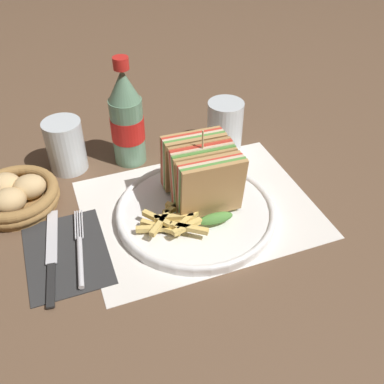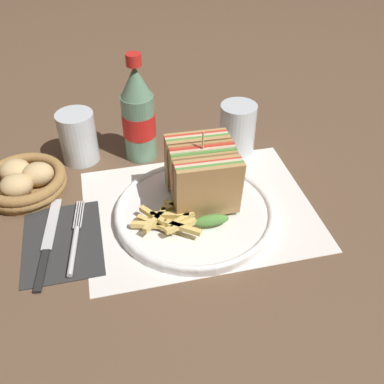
{
  "view_description": "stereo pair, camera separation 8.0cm",
  "coord_description": "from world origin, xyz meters",
  "px_view_note": "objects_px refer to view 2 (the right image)",
  "views": [
    {
      "loc": [
        -0.24,
        -0.54,
        0.55
      ],
      "look_at": [
        -0.02,
        0.03,
        0.04
      ],
      "focal_mm": 42.0,
      "sensor_mm": 36.0,
      "label": 1
    },
    {
      "loc": [
        -0.16,
        -0.57,
        0.55
      ],
      "look_at": [
        -0.02,
        0.03,
        0.04
      ],
      "focal_mm": 42.0,
      "sensor_mm": 36.0,
      "label": 2
    }
  ],
  "objects_px": {
    "glass_far": "(79,140)",
    "glass_near": "(237,131)",
    "knife": "(48,242)",
    "coke_bottle_near": "(138,115)",
    "bread_basket": "(24,181)",
    "fork": "(75,242)",
    "club_sandwich": "(202,176)",
    "plate_main": "(195,212)"
  },
  "relations": [
    {
      "from": "glass_far",
      "to": "glass_near",
      "type": "bearing_deg",
      "value": -7.25
    },
    {
      "from": "knife",
      "to": "glass_near",
      "type": "distance_m",
      "value": 0.44
    },
    {
      "from": "coke_bottle_near",
      "to": "glass_far",
      "type": "bearing_deg",
      "value": 172.86
    },
    {
      "from": "coke_bottle_near",
      "to": "bread_basket",
      "type": "distance_m",
      "value": 0.25
    },
    {
      "from": "fork",
      "to": "glass_near",
      "type": "relative_size",
      "value": 1.65
    },
    {
      "from": "club_sandwich",
      "to": "bread_basket",
      "type": "bearing_deg",
      "value": 158.53
    },
    {
      "from": "club_sandwich",
      "to": "coke_bottle_near",
      "type": "relative_size",
      "value": 0.68
    },
    {
      "from": "fork",
      "to": "bread_basket",
      "type": "bearing_deg",
      "value": 124.73
    },
    {
      "from": "club_sandwich",
      "to": "bread_basket",
      "type": "distance_m",
      "value": 0.34
    },
    {
      "from": "club_sandwich",
      "to": "coke_bottle_near",
      "type": "bearing_deg",
      "value": 113.32
    },
    {
      "from": "plate_main",
      "to": "knife",
      "type": "xyz_separation_m",
      "value": [
        -0.26,
        -0.01,
        -0.0
      ]
    },
    {
      "from": "glass_far",
      "to": "plate_main",
      "type": "bearing_deg",
      "value": -50.21
    },
    {
      "from": "knife",
      "to": "club_sandwich",
      "type": "bearing_deg",
      "value": 14.45
    },
    {
      "from": "glass_near",
      "to": "plate_main",
      "type": "bearing_deg",
      "value": -126.29
    },
    {
      "from": "club_sandwich",
      "to": "glass_far",
      "type": "height_order",
      "value": "club_sandwich"
    },
    {
      "from": "club_sandwich",
      "to": "knife",
      "type": "height_order",
      "value": "club_sandwich"
    },
    {
      "from": "club_sandwich",
      "to": "glass_near",
      "type": "height_order",
      "value": "club_sandwich"
    },
    {
      "from": "plate_main",
      "to": "glass_far",
      "type": "height_order",
      "value": "glass_far"
    },
    {
      "from": "glass_far",
      "to": "fork",
      "type": "bearing_deg",
      "value": -94.96
    },
    {
      "from": "fork",
      "to": "coke_bottle_near",
      "type": "bearing_deg",
      "value": 66.39
    },
    {
      "from": "club_sandwich",
      "to": "glass_near",
      "type": "distance_m",
      "value": 0.21
    },
    {
      "from": "glass_far",
      "to": "coke_bottle_near",
      "type": "bearing_deg",
      "value": -7.14
    },
    {
      "from": "fork",
      "to": "glass_far",
      "type": "distance_m",
      "value": 0.26
    },
    {
      "from": "fork",
      "to": "knife",
      "type": "height_order",
      "value": "fork"
    },
    {
      "from": "club_sandwich",
      "to": "fork",
      "type": "height_order",
      "value": "club_sandwich"
    },
    {
      "from": "knife",
      "to": "bread_basket",
      "type": "bearing_deg",
      "value": 113.02
    },
    {
      "from": "plate_main",
      "to": "club_sandwich",
      "type": "relative_size",
      "value": 1.87
    },
    {
      "from": "fork",
      "to": "glass_far",
      "type": "bearing_deg",
      "value": 92.98
    },
    {
      "from": "knife",
      "to": "bread_basket",
      "type": "xyz_separation_m",
      "value": [
        -0.04,
        0.16,
        0.02
      ]
    },
    {
      "from": "bread_basket",
      "to": "plate_main",
      "type": "bearing_deg",
      "value": -25.68
    },
    {
      "from": "plate_main",
      "to": "club_sandwich",
      "type": "bearing_deg",
      "value": 46.16
    },
    {
      "from": "plate_main",
      "to": "knife",
      "type": "height_order",
      "value": "plate_main"
    },
    {
      "from": "plate_main",
      "to": "glass_near",
      "type": "bearing_deg",
      "value": 53.71
    },
    {
      "from": "glass_near",
      "to": "bread_basket",
      "type": "relative_size",
      "value": 0.68
    },
    {
      "from": "plate_main",
      "to": "club_sandwich",
      "type": "distance_m",
      "value": 0.07
    },
    {
      "from": "bread_basket",
      "to": "coke_bottle_near",
      "type": "bearing_deg",
      "value": 16.57
    },
    {
      "from": "glass_far",
      "to": "bread_basket",
      "type": "height_order",
      "value": "glass_far"
    },
    {
      "from": "plate_main",
      "to": "fork",
      "type": "distance_m",
      "value": 0.21
    },
    {
      "from": "plate_main",
      "to": "glass_near",
      "type": "distance_m",
      "value": 0.23
    },
    {
      "from": "glass_near",
      "to": "bread_basket",
      "type": "bearing_deg",
      "value": -174.32
    },
    {
      "from": "plate_main",
      "to": "fork",
      "type": "height_order",
      "value": "plate_main"
    },
    {
      "from": "knife",
      "to": "fork",
      "type": "bearing_deg",
      "value": -10.15
    }
  ]
}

